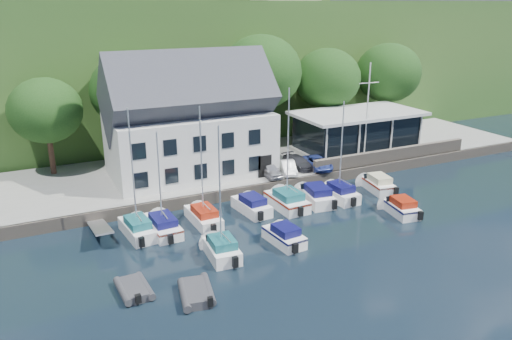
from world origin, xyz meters
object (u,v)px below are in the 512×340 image
(car_white, at_px, (288,167))
(boat_r1_3, at_px, (251,204))
(boat_r1_0, at_px, (133,178))
(car_dgrey, at_px, (298,162))
(boat_r1_1, at_px, (159,178))
(boat_r2_4, at_px, (401,206))
(harbor_building, at_px, (190,126))
(car_silver, at_px, (270,170))
(flagpole, at_px, (367,113))
(boat_r2_1, at_px, (220,194))
(car_blue, at_px, (317,162))
(dinghy_0, at_px, (134,288))
(boat_r2_2, at_px, (284,234))
(boat_r1_7, at_px, (378,182))
(boat_r1_6, at_px, (341,148))
(boat_r1_4, at_px, (288,152))
(club_pavilion, at_px, (357,131))
(boat_r1_5, at_px, (316,194))
(boat_r1_2, at_px, (202,171))
(dinghy_1, at_px, (196,291))

(car_white, bearing_deg, boat_r1_3, -122.34)
(boat_r1_0, bearing_deg, car_dgrey, 13.74)
(boat_r1_1, relative_size, boat_r1_3, 1.49)
(boat_r1_1, distance_m, boat_r2_4, 18.73)
(harbor_building, bearing_deg, car_silver, -33.61)
(flagpole, height_order, boat_r2_1, flagpole)
(car_blue, xyz_separation_m, dinghy_0, (-20.01, -12.17, -1.25))
(boat_r2_2, bearing_deg, boat_r1_7, 18.16)
(harbor_building, xyz_separation_m, boat_r1_6, (9.83, -9.31, -0.81))
(boat_r2_4, bearing_deg, car_blue, 107.37)
(boat_r1_1, bearing_deg, boat_r1_7, -2.10)
(flagpole, height_order, boat_r1_4, flagpole)
(boat_r1_1, distance_m, boat_r1_3, 8.10)
(dinghy_0, bearing_deg, car_blue, 28.67)
(car_silver, relative_size, boat_r2_2, 0.72)
(club_pavilion, height_order, boat_r2_2, club_pavilion)
(car_blue, distance_m, boat_r2_1, 17.53)
(boat_r1_4, xyz_separation_m, boat_r2_1, (-7.85, -5.33, -0.33))
(car_blue, height_order, boat_r1_5, car_blue)
(car_dgrey, bearing_deg, boat_r1_6, -91.47)
(boat_r1_2, bearing_deg, boat_r1_5, -2.77)
(boat_r2_2, distance_m, boat_r2_4, 10.70)
(car_dgrey, distance_m, boat_r1_3, 9.33)
(boat_r1_6, height_order, dinghy_0, boat_r1_6)
(car_silver, distance_m, boat_r1_5, 5.42)
(boat_r1_1, height_order, boat_r1_3, boat_r1_1)
(boat_r1_2, height_order, boat_r2_4, boat_r1_2)
(car_dgrey, relative_size, boat_r1_5, 0.65)
(boat_r1_7, distance_m, boat_r2_1, 18.19)
(boat_r1_4, xyz_separation_m, boat_r1_7, (9.16, 0.01, -3.97))
(boat_r1_2, height_order, boat_r2_2, boat_r1_2)
(boat_r1_0, height_order, dinghy_1, boat_r1_0)
(car_dgrey, distance_m, boat_r2_2, 13.81)
(car_silver, height_order, dinghy_1, car_silver)
(car_dgrey, distance_m, boat_r1_6, 6.97)
(harbor_building, bearing_deg, car_white, -26.72)
(car_silver, bearing_deg, car_dgrey, 17.96)
(boat_r1_2, xyz_separation_m, boat_r1_3, (4.13, 0.28, -3.41))
(harbor_building, xyz_separation_m, boat_r1_0, (-7.06, -8.85, -0.98))
(boat_r1_3, bearing_deg, car_blue, 21.02)
(boat_r1_6, height_order, boat_r2_4, boat_r1_6)
(boat_r1_2, height_order, boat_r1_6, boat_r1_6)
(boat_r1_1, distance_m, boat_r1_5, 13.43)
(car_blue, xyz_separation_m, boat_r1_2, (-13.13, -4.86, 2.53))
(boat_r2_4, bearing_deg, boat_r1_2, 169.94)
(flagpole, xyz_separation_m, boat_r1_0, (-23.74, -5.20, -1.37))
(boat_r1_7, relative_size, dinghy_0, 1.81)
(car_dgrey, relative_size, boat_r2_4, 0.79)
(boat_r1_0, bearing_deg, flagpole, 6.68)
(boat_r1_7, bearing_deg, boat_r1_5, -169.93)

